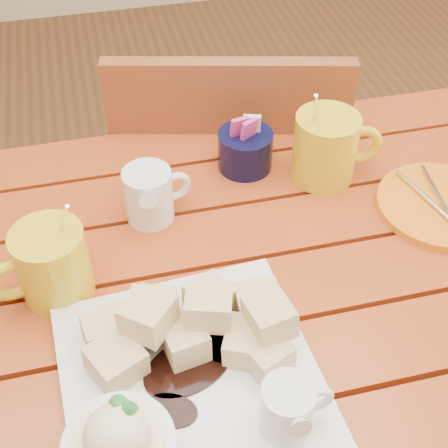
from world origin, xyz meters
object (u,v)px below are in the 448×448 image
object	(u,v)px
coffee_mug_left	(50,263)
coffee_mug_right	(327,147)
orange_saucer	(442,205)
table	(205,349)
chair_far	(228,198)
dessert_plate	(180,381)

from	to	relation	value
coffee_mug_left	coffee_mug_right	bearing A→B (deg)	0.54
orange_saucer	coffee_mug_right	bearing A→B (deg)	141.34
coffee_mug_left	orange_saucer	size ratio (longest dim) A/B	0.81
coffee_mug_right	table	bearing A→B (deg)	-132.96
table	coffee_mug_left	world-z (taller)	coffee_mug_left
coffee_mug_left	orange_saucer	distance (m)	0.57
orange_saucer	chair_far	xyz separation A→B (m)	(-0.24, 0.38, -0.26)
coffee_mug_left	table	bearing A→B (deg)	-36.94
table	coffee_mug_left	xyz separation A→B (m)	(-0.18, 0.06, 0.16)
coffee_mug_right	chair_far	xyz separation A→B (m)	(-0.09, 0.26, -0.31)
table	orange_saucer	distance (m)	0.41
orange_saucer	chair_far	distance (m)	0.52
orange_saucer	coffee_mug_left	bearing A→B (deg)	-177.23
dessert_plate	chair_far	size ratio (longest dim) A/B	0.35
dessert_plate	table	bearing A→B (deg)	67.69
table	dessert_plate	world-z (taller)	dessert_plate
coffee_mug_left	dessert_plate	bearing A→B (deg)	-74.25
dessert_plate	chair_far	world-z (taller)	chair_far
coffee_mug_left	coffee_mug_right	xyz separation A→B (m)	(0.42, 0.14, 0.00)
coffee_mug_right	orange_saucer	size ratio (longest dim) A/B	0.87
table	orange_saucer	size ratio (longest dim) A/B	6.29
coffee_mug_left	chair_far	xyz separation A→B (m)	(0.33, 0.41, -0.31)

